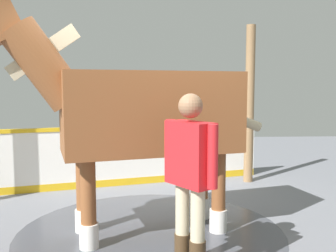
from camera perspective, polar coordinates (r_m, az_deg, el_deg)
ground_plane at (r=4.99m, az=-2.13°, el=-14.08°), size 16.00×16.00×0.02m
wet_patch at (r=4.71m, az=-2.50°, el=-15.13°), size 3.09×3.09×0.00m
barrier_wall at (r=6.67m, az=-7.70°, el=-4.71°), size 1.49×5.12×1.02m
roof_post_far at (r=6.95m, az=11.83°, el=3.08°), size 0.16×0.16×2.73m
horse at (r=4.38m, az=-4.24°, el=1.92°), size 1.38×3.30×2.55m
handler at (r=3.51m, az=3.26°, el=-6.62°), size 0.56×0.45×1.63m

